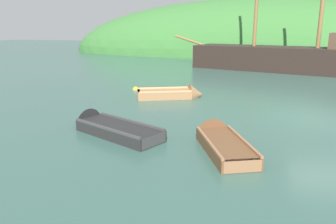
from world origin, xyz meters
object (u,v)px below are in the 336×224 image
object	(u,v)px
rowboat_portside	(220,143)
rowboat_outer_right	(174,95)
sailing_ship	(288,62)
buoy_yellow	(136,90)
rowboat_outer_left	(107,128)

from	to	relation	value
rowboat_portside	rowboat_outer_right	xyz separation A→B (m)	(-2.75, 6.37, 0.03)
sailing_ship	buoy_yellow	size ratio (longest dim) A/B	50.08
rowboat_portside	buoy_yellow	bearing A→B (deg)	12.25
sailing_ship	rowboat_outer_left	world-z (taller)	sailing_ship
sailing_ship	buoy_yellow	bearing A→B (deg)	65.44
sailing_ship	rowboat_outer_left	distance (m)	19.09
sailing_ship	buoy_yellow	world-z (taller)	sailing_ship
sailing_ship	rowboat_outer_right	bearing A→B (deg)	78.15
rowboat_portside	rowboat_outer_right	distance (m)	6.94
rowboat_outer_left	rowboat_outer_right	size ratio (longest dim) A/B	1.15
rowboat_portside	rowboat_outer_right	world-z (taller)	rowboat_outer_right
rowboat_outer_left	rowboat_outer_right	distance (m)	5.97
rowboat_outer_right	buoy_yellow	xyz separation A→B (m)	(-2.53, 1.58, -0.14)
buoy_yellow	sailing_ship	bearing A→B (deg)	47.86
rowboat_outer_left	rowboat_outer_right	bearing A→B (deg)	-72.73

